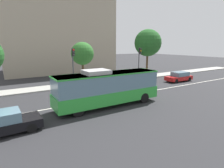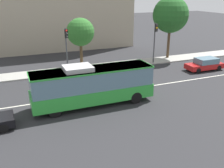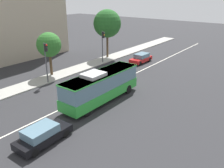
{
  "view_description": "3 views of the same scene",
  "coord_description": "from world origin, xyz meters",
  "px_view_note": "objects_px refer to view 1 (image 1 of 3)",
  "views": [
    {
      "loc": [
        -7.07,
        -16.05,
        5.58
      ],
      "look_at": [
        2.78,
        -0.01,
        1.53
      ],
      "focal_mm": 29.2,
      "sensor_mm": 36.0,
      "label": 1
    },
    {
      "loc": [
        -4.68,
        -20.52,
        8.96
      ],
      "look_at": [
        3.36,
        -0.71,
        1.08
      ],
      "focal_mm": 40.7,
      "sensor_mm": 36.0,
      "label": 2
    },
    {
      "loc": [
        -16.23,
        -16.74,
        10.89
      ],
      "look_at": [
        3.9,
        -1.27,
        0.91
      ],
      "focal_mm": 37.44,
      "sensor_mm": 36.0,
      "label": 3
    }
  ],
  "objects_px": {
    "transit_bus": "(108,87)",
    "traffic_light_near_corner": "(73,61)",
    "sedan_red": "(179,77)",
    "street_tree_kerbside_centre": "(148,43)",
    "sedan_black": "(2,123)",
    "street_tree_kerbside_left": "(82,54)",
    "traffic_light_mid_block": "(139,58)"
  },
  "relations": [
    {
      "from": "transit_bus",
      "to": "street_tree_kerbside_left",
      "type": "height_order",
      "value": "street_tree_kerbside_left"
    },
    {
      "from": "traffic_light_mid_block",
      "to": "street_tree_kerbside_left",
      "type": "relative_size",
      "value": 0.86
    },
    {
      "from": "traffic_light_near_corner",
      "to": "street_tree_kerbside_centre",
      "type": "xyz_separation_m",
      "value": [
        14.55,
        1.93,
        2.37
      ]
    },
    {
      "from": "sedan_black",
      "to": "street_tree_kerbside_centre",
      "type": "xyz_separation_m",
      "value": [
        23.01,
        12.01,
        5.21
      ]
    },
    {
      "from": "sedan_black",
      "to": "street_tree_kerbside_centre",
      "type": "bearing_deg",
      "value": 25.54
    },
    {
      "from": "traffic_light_near_corner",
      "to": "street_tree_kerbside_centre",
      "type": "relative_size",
      "value": 0.63
    },
    {
      "from": "traffic_light_near_corner",
      "to": "sedan_red",
      "type": "bearing_deg",
      "value": 71.09
    },
    {
      "from": "traffic_light_near_corner",
      "to": "traffic_light_mid_block",
      "type": "relative_size",
      "value": 1.0
    },
    {
      "from": "transit_bus",
      "to": "traffic_light_near_corner",
      "type": "distance_m",
      "value": 8.95
    },
    {
      "from": "street_tree_kerbside_centre",
      "to": "sedan_red",
      "type": "bearing_deg",
      "value": -81.31
    },
    {
      "from": "traffic_light_near_corner",
      "to": "traffic_light_mid_block",
      "type": "xyz_separation_m",
      "value": [
        11.33,
        0.25,
        0.0
      ]
    },
    {
      "from": "street_tree_kerbside_left",
      "to": "traffic_light_near_corner",
      "type": "bearing_deg",
      "value": -136.12
    },
    {
      "from": "traffic_light_near_corner",
      "to": "transit_bus",
      "type": "bearing_deg",
      "value": -2.28
    },
    {
      "from": "transit_bus",
      "to": "sedan_red",
      "type": "relative_size",
      "value": 2.21
    },
    {
      "from": "sedan_red",
      "to": "transit_bus",
      "type": "bearing_deg",
      "value": 16.65
    },
    {
      "from": "traffic_light_mid_block",
      "to": "street_tree_kerbside_left",
      "type": "xyz_separation_m",
      "value": [
        -9.16,
        1.83,
        0.78
      ]
    },
    {
      "from": "sedan_red",
      "to": "traffic_light_near_corner",
      "type": "distance_m",
      "value": 16.39
    },
    {
      "from": "traffic_light_mid_block",
      "to": "transit_bus",
      "type": "bearing_deg",
      "value": -48.84
    },
    {
      "from": "sedan_red",
      "to": "traffic_light_mid_block",
      "type": "bearing_deg",
      "value": -47.29
    },
    {
      "from": "sedan_black",
      "to": "traffic_light_near_corner",
      "type": "bearing_deg",
      "value": 47.95
    },
    {
      "from": "sedan_red",
      "to": "street_tree_kerbside_centre",
      "type": "bearing_deg",
      "value": -80.34
    },
    {
      "from": "sedan_red",
      "to": "street_tree_kerbside_centre",
      "type": "xyz_separation_m",
      "value": [
        -0.98,
        6.38,
        5.21
      ]
    },
    {
      "from": "traffic_light_near_corner",
      "to": "street_tree_kerbside_left",
      "type": "height_order",
      "value": "street_tree_kerbside_left"
    },
    {
      "from": "sedan_red",
      "to": "sedan_black",
      "type": "bearing_deg",
      "value": 14.17
    },
    {
      "from": "sedan_red",
      "to": "traffic_light_near_corner",
      "type": "relative_size",
      "value": 0.87
    },
    {
      "from": "traffic_light_mid_block",
      "to": "street_tree_kerbside_centre",
      "type": "bearing_deg",
      "value": 119.91
    },
    {
      "from": "traffic_light_mid_block",
      "to": "street_tree_kerbside_centre",
      "type": "height_order",
      "value": "street_tree_kerbside_centre"
    },
    {
      "from": "street_tree_kerbside_left",
      "to": "street_tree_kerbside_centre",
      "type": "distance_m",
      "value": 12.48
    },
    {
      "from": "transit_bus",
      "to": "street_tree_kerbside_centre",
      "type": "bearing_deg",
      "value": 36.75
    },
    {
      "from": "street_tree_kerbside_left",
      "to": "transit_bus",
      "type": "bearing_deg",
      "value": -100.79
    },
    {
      "from": "sedan_red",
      "to": "street_tree_kerbside_left",
      "type": "bearing_deg",
      "value": -25.11
    },
    {
      "from": "sedan_black",
      "to": "street_tree_kerbside_left",
      "type": "relative_size",
      "value": 0.76
    }
  ]
}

